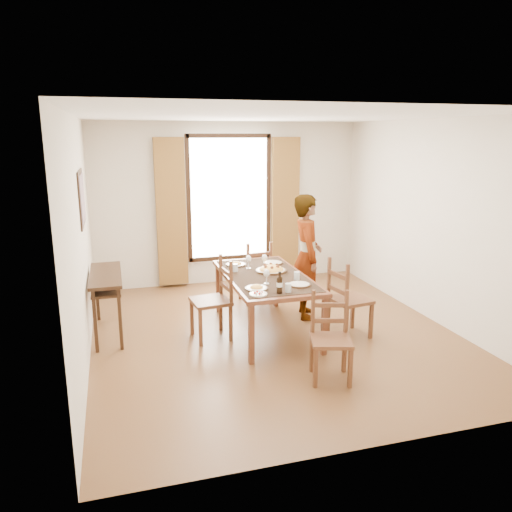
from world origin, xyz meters
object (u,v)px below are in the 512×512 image
object	(u,v)px
console_table	(106,282)
dining_table	(266,280)
man	(307,257)
pasta_platter	(271,268)

from	to	relation	value
console_table	dining_table	xyz separation A→B (m)	(1.95, -0.47, 0.01)
console_table	man	size ratio (longest dim) A/B	0.70
dining_table	pasta_platter	world-z (taller)	pasta_platter
console_table	pasta_platter	size ratio (longest dim) A/B	3.00
dining_table	man	world-z (taller)	man
console_table	man	xyz separation A→B (m)	(2.66, -0.09, 0.17)
console_table	man	distance (m)	2.67
console_table	man	world-z (taller)	man
man	pasta_platter	world-z (taller)	man
man	pasta_platter	size ratio (longest dim) A/B	4.29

